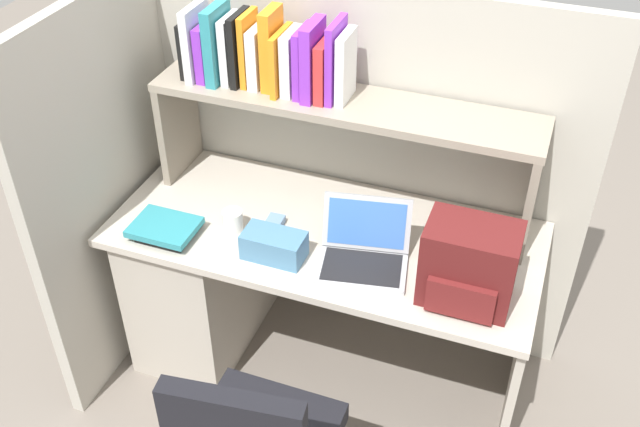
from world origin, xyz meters
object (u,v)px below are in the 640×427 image
object	(u,v)px
computer_mouse	(274,225)
paper_cup	(233,220)
laptop	(364,251)
tissue_box	(274,245)
backpack	(469,266)

from	to	relation	value
computer_mouse	paper_cup	world-z (taller)	paper_cup
laptop	paper_cup	bearing A→B (deg)	178.72
laptop	tissue_box	size ratio (longest dim) A/B	1.61
laptop	backpack	xyz separation A→B (m)	(0.37, -0.05, 0.09)
computer_mouse	paper_cup	xyz separation A→B (m)	(-0.14, -0.06, 0.02)
backpack	tissue_box	size ratio (longest dim) A/B	1.36
laptop	computer_mouse	size ratio (longest dim) A/B	3.41
backpack	computer_mouse	world-z (taller)	backpack
computer_mouse	paper_cup	size ratio (longest dim) A/B	1.28
backpack	tissue_box	world-z (taller)	backpack
computer_mouse	laptop	bearing A→B (deg)	-12.98
laptop	backpack	distance (m)	0.38
backpack	computer_mouse	size ratio (longest dim) A/B	2.88
paper_cup	laptop	bearing A→B (deg)	-1.28
paper_cup	tissue_box	xyz separation A→B (m)	(0.20, -0.09, 0.01)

